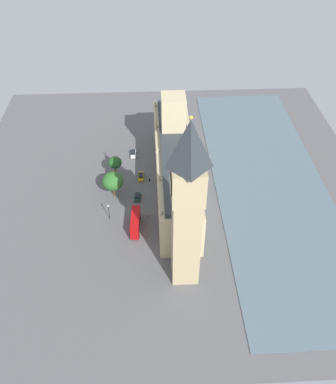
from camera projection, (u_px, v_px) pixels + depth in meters
ground_plane at (169, 186)px, 141.59m from camera, size 136.20×136.20×0.00m
river_thames at (269, 182)px, 142.83m from camera, size 37.38×122.58×0.25m
parliament_building at (175, 163)px, 137.04m from camera, size 12.43×63.33×27.78m
clock_tower at (187, 206)px, 96.58m from camera, size 7.83×7.83×49.67m
car_white_leading at (133, 154)px, 154.22m from camera, size 1.98×4.69×1.74m
car_yellow_cab_opposite_hall at (141, 176)px, 144.18m from camera, size 1.92×4.63×1.74m
car_dark_green_corner at (138, 197)px, 136.14m from camera, size 2.31×4.28×1.74m
double_decker_bus_under_trees at (135, 222)px, 124.82m from camera, size 3.04×10.61×4.75m
pedestrian_near_tower at (148, 216)px, 129.56m from camera, size 0.47×0.58×1.58m
pedestrian_far_end at (149, 180)px, 143.05m from camera, size 0.64×0.57×1.55m
plane_tree_trailing at (115, 163)px, 141.25m from camera, size 4.71×4.71×8.26m
plane_tree_by_river_gate at (113, 181)px, 133.83m from camera, size 6.91×6.91×9.14m
street_lamp_midblock at (109, 209)px, 126.81m from camera, size 0.56×0.56×5.90m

